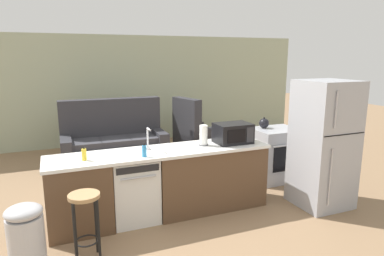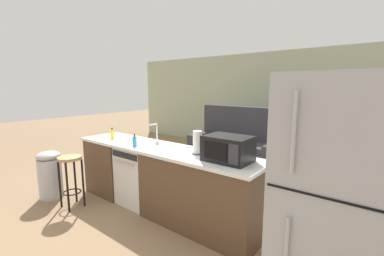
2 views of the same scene
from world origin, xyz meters
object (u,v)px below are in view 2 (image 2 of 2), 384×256
(refrigerator, at_px, (337,211))
(microwave, at_px, (228,149))
(trash_bin, at_px, (50,174))
(kettle, at_px, (341,155))
(armchair, at_px, (334,161))
(bar_stool, at_px, (71,171))
(paper_towel_roll, at_px, (197,143))
(dish_soap_bottle, at_px, (112,134))
(soap_bottle, at_px, (135,141))
(couch, at_px, (238,147))
(dishwasher, at_px, (142,175))
(stove_range, at_px, (353,212))

(refrigerator, height_order, microwave, refrigerator)
(refrigerator, distance_m, trash_bin, 3.86)
(microwave, xyz_separation_m, kettle, (0.99, 0.68, -0.05))
(armchair, bearing_deg, bar_stool, -127.15)
(paper_towel_roll, distance_m, kettle, 1.57)
(dish_soap_bottle, bearing_deg, soap_bottle, -10.37)
(soap_bottle, height_order, trash_bin, soap_bottle)
(refrigerator, bearing_deg, couch, 127.53)
(dishwasher, xyz_separation_m, paper_towel_roll, (1.01, 0.03, 0.62))
(microwave, relative_size, couch, 0.25)
(microwave, distance_m, couch, 2.95)
(paper_towel_roll, height_order, dish_soap_bottle, paper_towel_roll)
(kettle, distance_m, armchair, 2.29)
(dish_soap_bottle, relative_size, trash_bin, 0.24)
(bar_stool, bearing_deg, paper_towel_roll, 24.31)
(kettle, bearing_deg, bar_stool, -155.66)
(paper_towel_roll, bearing_deg, dish_soap_bottle, -176.43)
(dish_soap_bottle, bearing_deg, bar_stool, -96.74)
(bar_stool, bearing_deg, armchair, 52.85)
(refrigerator, height_order, bar_stool, refrigerator)
(refrigerator, height_order, trash_bin, refrigerator)
(paper_towel_roll, height_order, armchair, armchair)
(dish_soap_bottle, distance_m, couch, 2.83)
(dish_soap_bottle, bearing_deg, microwave, 1.87)
(kettle, xyz_separation_m, bar_stool, (-3.10, -1.40, -0.45))
(microwave, distance_m, trash_bin, 2.86)
(refrigerator, height_order, soap_bottle, refrigerator)
(kettle, relative_size, trash_bin, 0.28)
(bar_stool, relative_size, couch, 0.37)
(stove_range, bearing_deg, microwave, -154.47)
(stove_range, bearing_deg, bar_stool, -158.72)
(stove_range, relative_size, bar_stool, 1.22)
(dish_soap_bottle, height_order, trash_bin, dish_soap_bottle)
(refrigerator, relative_size, armchair, 1.49)
(bar_stool, bearing_deg, refrigerator, 3.04)
(bar_stool, bearing_deg, couch, 75.52)
(armchair, bearing_deg, dishwasher, -125.62)
(trash_bin, bearing_deg, microwave, 16.18)
(soap_bottle, distance_m, armchair, 3.66)
(dish_soap_bottle, bearing_deg, dishwasher, 6.58)
(couch, relative_size, armchair, 1.68)
(paper_towel_roll, bearing_deg, bar_stool, -155.69)
(couch, distance_m, armchair, 1.87)
(dishwasher, xyz_separation_m, bar_stool, (-0.66, -0.72, 0.11))
(paper_towel_roll, relative_size, soap_bottle, 1.60)
(kettle, height_order, bar_stool, kettle)
(microwave, bearing_deg, refrigerator, -25.47)
(dishwasher, relative_size, stove_range, 0.93)
(soap_bottle, xyz_separation_m, bar_stool, (-0.77, -0.53, -0.44))
(dish_soap_bottle, distance_m, armchair, 3.97)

